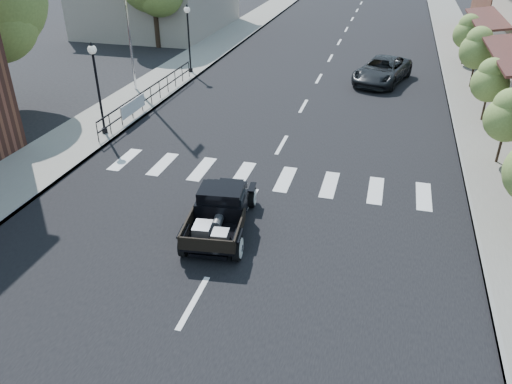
# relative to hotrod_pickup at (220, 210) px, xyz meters

# --- Properties ---
(ground) EXTENTS (120.00, 120.00, 0.00)m
(ground) POSITION_rel_hotrod_pickup_xyz_m (0.39, -0.28, -0.69)
(ground) COLOR black
(ground) RESTS_ON ground
(road) EXTENTS (14.00, 80.00, 0.02)m
(road) POSITION_rel_hotrod_pickup_xyz_m (0.39, 14.72, -0.68)
(road) COLOR black
(road) RESTS_ON ground
(road_markings) EXTENTS (12.00, 60.00, 0.06)m
(road_markings) POSITION_rel_hotrod_pickup_xyz_m (0.39, 9.72, -0.69)
(road_markings) COLOR silver
(road_markings) RESTS_ON ground
(sidewalk_left) EXTENTS (3.00, 80.00, 0.15)m
(sidewalk_left) POSITION_rel_hotrod_pickup_xyz_m (-8.11, 14.72, -0.61)
(sidewalk_left) COLOR gray
(sidewalk_left) RESTS_ON ground
(sidewalk_right) EXTENTS (3.00, 80.00, 0.15)m
(sidewalk_right) POSITION_rel_hotrod_pickup_xyz_m (8.89, 14.72, -0.61)
(sidewalk_right) COLOR gray
(sidewalk_right) RESTS_ON ground
(railing) EXTENTS (0.08, 10.00, 1.00)m
(railing) POSITION_rel_hotrod_pickup_xyz_m (-6.91, 9.72, -0.04)
(railing) COLOR black
(railing) RESTS_ON sidewalk_left
(banner) EXTENTS (0.04, 2.20, 0.60)m
(banner) POSITION_rel_hotrod_pickup_xyz_m (-6.83, 7.72, -0.24)
(banner) COLOR silver
(banner) RESTS_ON sidewalk_left
(lamp_post_b) EXTENTS (0.36, 0.36, 3.85)m
(lamp_post_b) POSITION_rel_hotrod_pickup_xyz_m (-7.21, 5.72, 1.38)
(lamp_post_b) COLOR black
(lamp_post_b) RESTS_ON sidewalk_left
(lamp_post_c) EXTENTS (0.36, 0.36, 3.85)m
(lamp_post_c) POSITION_rel_hotrod_pickup_xyz_m (-7.21, 15.72, 1.38)
(lamp_post_c) COLOR black
(lamp_post_c) RESTS_ON sidewalk_left
(small_tree_b) EXTENTS (1.65, 1.65, 2.76)m
(small_tree_b) POSITION_rel_hotrod_pickup_xyz_m (8.69, 6.99, 0.84)
(small_tree_b) COLOR olive
(small_tree_b) RESTS_ON sidewalk_right
(small_tree_c) EXTENTS (1.64, 1.64, 2.73)m
(small_tree_c) POSITION_rel_hotrod_pickup_xyz_m (8.69, 11.64, 0.83)
(small_tree_c) COLOR olive
(small_tree_c) RESTS_ON sidewalk_right
(small_tree_d) EXTENTS (1.85, 1.85, 3.08)m
(small_tree_d) POSITION_rel_hotrod_pickup_xyz_m (8.69, 16.91, 1.00)
(small_tree_d) COLOR olive
(small_tree_d) RESTS_ON sidewalk_right
(small_tree_e) EXTENTS (1.75, 1.75, 2.92)m
(small_tree_e) POSITION_rel_hotrod_pickup_xyz_m (8.69, 21.94, 0.92)
(small_tree_e) COLOR olive
(small_tree_e) RESTS_ON sidewalk_right
(hotrod_pickup) EXTENTS (2.32, 4.16, 1.38)m
(hotrod_pickup) POSITION_rel_hotrod_pickup_xyz_m (0.00, 0.00, 0.00)
(hotrod_pickup) COLOR black
(hotrod_pickup) RESTS_ON ground
(second_car) EXTENTS (3.52, 5.39, 1.38)m
(second_car) POSITION_rel_hotrod_pickup_xyz_m (3.93, 16.93, 0.00)
(second_car) COLOR black
(second_car) RESTS_ON ground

